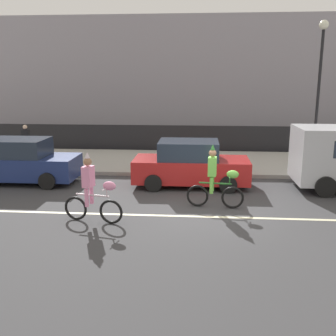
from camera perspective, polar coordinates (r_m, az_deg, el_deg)
The scene contains 11 objects.
ground_plane at distance 11.65m, azimuth 5.72°, elevation -6.23°, with size 80.00×80.00×0.00m, color #38383A.
road_centre_line at distance 11.18m, azimuth 5.77°, elevation -7.05°, with size 36.00×0.14×0.01m, color beige.
sidewalk_curb at distance 17.90m, azimuth 5.35°, elevation 0.82°, with size 60.00×5.00×0.15m, color #9E9B93.
fence_line at distance 20.64m, azimuth 5.29°, elevation 4.20°, with size 40.00×0.08×1.40m, color black.
building_backdrop at distance 29.03m, azimuth 2.18°, elevation 12.90°, with size 28.00×8.00×7.61m, color #99939E.
parade_cyclist_pink at distance 10.68m, azimuth -10.86°, elevation -3.45°, with size 1.70×0.55×1.92m.
parade_cyclist_lime at distance 11.75m, azimuth 6.95°, elevation -1.80°, with size 1.72×0.50×1.92m.
parked_car_red at distance 14.10m, azimuth 3.27°, elevation 0.49°, with size 4.10×1.92×1.64m.
parked_car_navy at distance 15.53m, azimuth -20.53°, elevation 0.84°, with size 4.10×1.92×1.64m.
street_lamp_post at distance 17.20m, azimuth 21.18°, elevation 12.67°, with size 0.36×0.36×5.86m.
pedestrian_onlooker at distance 18.85m, azimuth -19.90°, elevation 3.62°, with size 0.32×0.20×1.62m.
Camera 1 is at (-0.29, -11.00, 3.81)m, focal length 42.00 mm.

